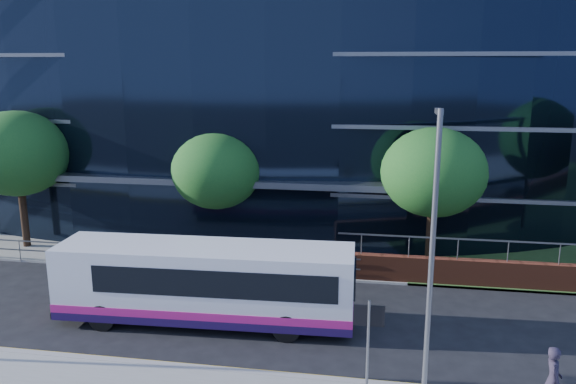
% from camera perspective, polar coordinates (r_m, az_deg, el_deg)
% --- Properties ---
extents(ground, '(200.00, 200.00, 0.00)m').
position_cam_1_polar(ground, '(18.86, -6.29, -16.28)').
color(ground, black).
rests_on(ground, ground).
extents(kerb, '(80.00, 0.25, 0.16)m').
position_cam_1_polar(kerb, '(17.99, -7.19, -17.57)').
color(kerb, gray).
rests_on(kerb, ground).
extents(yellow_line_outer, '(80.00, 0.08, 0.01)m').
position_cam_1_polar(yellow_line_outer, '(18.19, -7.00, -17.46)').
color(yellow_line_outer, gold).
rests_on(yellow_line_outer, ground).
extents(yellow_line_inner, '(80.00, 0.08, 0.01)m').
position_cam_1_polar(yellow_line_inner, '(18.32, -6.86, -17.23)').
color(yellow_line_inner, gold).
rests_on(yellow_line_inner, ground).
extents(far_forecourt, '(50.00, 8.00, 0.10)m').
position_cam_1_polar(far_forecourt, '(30.26, -11.71, -4.96)').
color(far_forecourt, gray).
rests_on(far_forecourt, ground).
extents(glass_office, '(44.00, 23.10, 16.00)m').
position_cam_1_polar(glass_office, '(37.70, -3.95, 11.04)').
color(glass_office, black).
rests_on(glass_office, ground).
extents(guard_railings, '(24.00, 0.05, 1.10)m').
position_cam_1_polar(guard_railings, '(27.38, -18.71, -5.59)').
color(guard_railings, slate).
rests_on(guard_railings, ground).
extents(street_sign, '(0.85, 0.09, 2.80)m').
position_cam_1_polar(street_sign, '(15.87, 8.19, -13.49)').
color(street_sign, slate).
rests_on(street_sign, pavement_near).
extents(tree_far_a, '(4.95, 4.95, 6.98)m').
position_cam_1_polar(tree_far_a, '(30.75, -25.79, 3.53)').
color(tree_far_a, black).
rests_on(tree_far_a, ground).
extents(tree_far_b, '(4.29, 4.29, 6.05)m').
position_cam_1_polar(tree_far_b, '(26.91, -7.27, 2.14)').
color(tree_far_b, black).
rests_on(tree_far_b, ground).
extents(tree_far_c, '(4.62, 4.62, 6.51)m').
position_cam_1_polar(tree_far_c, '(25.37, 14.58, 1.93)').
color(tree_far_c, black).
rests_on(tree_far_c, ground).
extents(streetlight_east, '(0.15, 0.77, 8.00)m').
position_cam_1_polar(streetlight_east, '(14.52, 14.39, -6.53)').
color(streetlight_east, slate).
rests_on(streetlight_east, pavement_near).
extents(city_bus, '(10.75, 2.83, 2.88)m').
position_cam_1_polar(city_bus, '(20.53, -8.16, -9.10)').
color(city_bus, silver).
rests_on(city_bus, ground).
extents(pedestrian, '(0.46, 0.69, 1.87)m').
position_cam_1_polar(pedestrian, '(16.97, 25.31, -16.88)').
color(pedestrian, '#262030').
rests_on(pedestrian, pavement_near).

